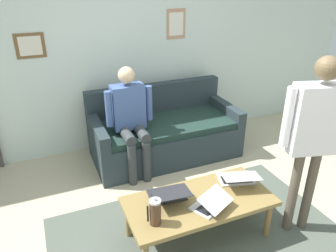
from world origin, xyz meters
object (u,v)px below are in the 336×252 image
couch (164,133)px  french_press (155,212)px  laptop_right (238,178)px  laptop_left (211,203)px  laptop_center (168,194)px  person_seated (130,116)px  person_standing (315,127)px  coffee_table (199,203)px

couch → french_press: size_ratio=7.32×
laptop_right → laptop_left: bearing=28.3°
laptop_center → laptop_right: size_ratio=0.90×
laptop_center → person_seated: (-0.03, -1.18, 0.27)m
couch → person_seated: 0.70m
laptop_left → person_standing: size_ratio=0.23×
laptop_center → person_standing: bearing=161.9°
french_press → coffee_table: bearing=-164.3°
laptop_center → person_seated: size_ratio=0.31×
couch → person_standing: (-0.62, 1.78, 0.75)m
laptop_right → french_press: french_press is taller
coffee_table → person_seated: bearing=-80.4°
person_standing → person_seated: 1.95m
couch → laptop_right: 1.45m
laptop_right → person_seated: 1.41m
couch → person_seated: size_ratio=1.45×
laptop_left → french_press: (0.50, 0.00, 0.07)m
laptop_center → person_seated: person_seated is taller
laptop_right → person_seated: bearing=-60.7°
coffee_table → french_press: (0.46, 0.13, 0.16)m
couch → coffee_table: couch is taller
laptop_left → person_seated: size_ratio=0.30×
person_seated → laptop_center: bearing=88.7°
person_standing → couch: bearing=-70.8°
french_press → person_standing: 1.47m
french_press → person_seated: size_ratio=0.20×
laptop_center → person_standing: (-1.15, 0.38, 0.60)m
french_press → person_seated: person_seated is taller
couch → person_seated: person_seated is taller
laptop_left → laptop_right: bearing=-151.7°
laptop_right → laptop_center: bearing=-1.9°
couch → french_press: bearing=65.7°
coffee_table → person_seated: size_ratio=1.02×
coffee_table → french_press: size_ratio=5.15×
laptop_left → french_press: 0.51m
french_press → person_standing: bearing=174.6°
person_seated → person_standing: bearing=125.8°
laptop_left → french_press: size_ratio=1.50×
person_standing → person_seated: size_ratio=1.29×
coffee_table → person_standing: 1.17m
couch → laptop_left: bearing=81.6°
coffee_table → laptop_left: laptop_left is taller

